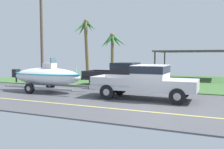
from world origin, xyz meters
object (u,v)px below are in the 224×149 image
Objects in this scene: palm_tree_near_left at (86,35)px; palm_tree_mid at (112,44)px; pickup_truck_towing at (150,80)px; parked_pickup_background at (125,73)px; utility_pole at (42,33)px; carport_awning at (193,52)px; boat_on_trailer at (47,76)px.

palm_tree_near_left is 1.40× the size of palm_tree_mid.
pickup_truck_towing is 17.48m from palm_tree_near_left.
parked_pickup_background is 0.72× the size of utility_pole.
parked_pickup_background is at bearing 7.48° from utility_pole.
utility_pole is (-10.04, 3.45, 3.21)m from pickup_truck_towing.
carport_awning is 1.48× the size of palm_tree_mid.
parked_pickup_background is at bearing -59.84° from palm_tree_mid.
pickup_truck_towing is at bearing 0.00° from boat_on_trailer.
boat_on_trailer is 0.94× the size of palm_tree_near_left.
utility_pole is at bearing -111.06° from palm_tree_mid.
pickup_truck_towing is 1.00× the size of parked_pickup_background.
palm_tree_near_left reaches higher than boat_on_trailer.
utility_pole is (-6.99, -0.92, 3.22)m from parked_pickup_background.
boat_on_trailer is 15.07m from carport_awning.
boat_on_trailer is 0.77× the size of utility_pole.
pickup_truck_towing reaches higher than parked_pickup_background.
pickup_truck_towing is 11.09m from utility_pole.
boat_on_trailer is 5.68m from utility_pole.
palm_tree_near_left is (-8.17, 8.48, 3.83)m from parked_pickup_background.
palm_tree_mid is at bearing 68.94° from utility_pole.
carport_awning is (4.14, 8.30, 1.71)m from parked_pickup_background.
pickup_truck_towing is at bearing -57.92° from palm_tree_mid.
parked_pickup_background is 8.34m from palm_tree_mid.
palm_tree_mid reaches higher than boat_on_trailer.
palm_tree_near_left is at bearing 131.14° from pickup_truck_towing.
carport_awning is at bearing 63.48° from parked_pickup_background.
carport_awning is at bearing 10.00° from palm_tree_mid.
palm_tree_near_left is at bearing 108.64° from boat_on_trailer.
boat_on_trailer is 14.09m from palm_tree_near_left.
carport_awning reaches higher than parked_pickup_background.
parked_pickup_background is 1.22× the size of palm_tree_mid.
parked_pickup_background is at bearing -46.06° from palm_tree_near_left.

